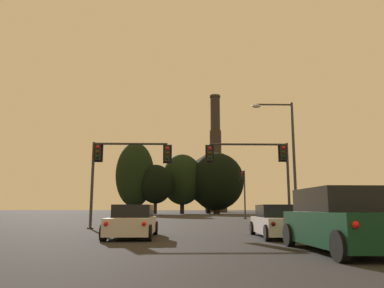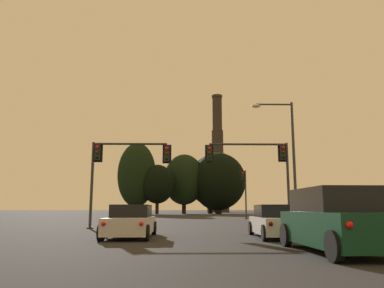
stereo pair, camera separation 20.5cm
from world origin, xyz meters
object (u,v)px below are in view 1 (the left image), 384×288
object	(u,v)px
smokestack	(216,165)
sedan_left_lane_front	(133,222)
sedan_right_lane_front	(279,222)
suv_right_lane_second	(340,221)
traffic_light_overhead_right	(260,162)
traffic_light_overhead_left	(120,162)
traffic_light_far_right	(243,187)
street_lamp	(287,150)

from	to	relation	value
smokestack	sedan_left_lane_front	bearing A→B (deg)	-97.20
sedan_right_lane_front	suv_right_lane_second	distance (m)	5.76
sedan_left_lane_front	traffic_light_overhead_right	world-z (taller)	traffic_light_overhead_right
sedan_right_lane_front	traffic_light_overhead_left	world-z (taller)	traffic_light_overhead_left
suv_right_lane_second	traffic_light_overhead_left	size ratio (longest dim) A/B	0.89
smokestack	traffic_light_overhead_right	bearing A→B (deg)	-93.51
traffic_light_far_right	smokestack	world-z (taller)	smokestack
sedan_right_lane_front	suv_right_lane_second	world-z (taller)	suv_right_lane_second
traffic_light_far_right	smokestack	xyz separation A→B (m)	(3.85, 78.89, 11.83)
sedan_right_lane_front	smokestack	world-z (taller)	smokestack
sedan_right_lane_front	traffic_light_overhead_left	bearing A→B (deg)	140.05
sedan_right_lane_front	traffic_light_overhead_left	distance (m)	11.74
sedan_right_lane_front	traffic_light_overhead_right	bearing A→B (deg)	84.95
suv_right_lane_second	traffic_light_overhead_right	world-z (taller)	traffic_light_overhead_right
street_lamp	suv_right_lane_second	bearing A→B (deg)	-100.79
suv_right_lane_second	traffic_light_far_right	bearing A→B (deg)	83.38
suv_right_lane_second	traffic_light_far_right	xyz separation A→B (m)	(3.01, 35.11, 2.98)
traffic_light_overhead_right	street_lamp	distance (m)	2.35
sedan_left_lane_front	street_lamp	bearing A→B (deg)	42.73
traffic_light_overhead_right	traffic_light_far_right	size ratio (longest dim) A/B	0.99
street_lamp	traffic_light_far_right	bearing A→B (deg)	89.51
sedan_right_lane_front	traffic_light_far_right	bearing A→B (deg)	85.57
traffic_light_far_right	traffic_light_overhead_left	bearing A→B (deg)	-118.05
sedan_left_lane_front	smokestack	distance (m)	109.94
traffic_light_far_right	sedan_right_lane_front	bearing A→B (deg)	-96.50
sedan_left_lane_front	traffic_light_overhead_left	distance (m)	8.32
traffic_light_overhead_right	smokestack	bearing A→B (deg)	86.49
street_lamp	smokestack	xyz separation A→B (m)	(4.02, 99.13, 10.36)
sedan_right_lane_front	street_lamp	xyz separation A→B (m)	(3.17, 9.12, 4.69)
street_lamp	traffic_light_overhead_left	bearing A→B (deg)	-171.90
sedan_left_lane_front	traffic_light_far_right	size ratio (longest dim) A/B	0.80
sedan_left_lane_front	traffic_light_overhead_right	bearing A→B (deg)	48.13
sedan_right_lane_front	smokestack	xyz separation A→B (m)	(7.20, 108.26, 15.04)
sedan_right_lane_front	smokestack	distance (m)	109.53
street_lamp	smokestack	distance (m)	99.75
sedan_left_lane_front	traffic_light_far_right	world-z (taller)	traffic_light_far_right
traffic_light_overhead_left	street_lamp	bearing A→B (deg)	8.10
sedan_right_lane_front	suv_right_lane_second	size ratio (longest dim) A/B	0.96
traffic_light_overhead_left	smokestack	xyz separation A→B (m)	(15.51, 100.77, 11.47)
traffic_light_overhead_right	traffic_light_far_right	world-z (taller)	traffic_light_far_right
sedan_right_lane_front	sedan_left_lane_front	size ratio (longest dim) A/B	1.01
sedan_right_lane_front	traffic_light_overhead_right	world-z (taller)	traffic_light_overhead_right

